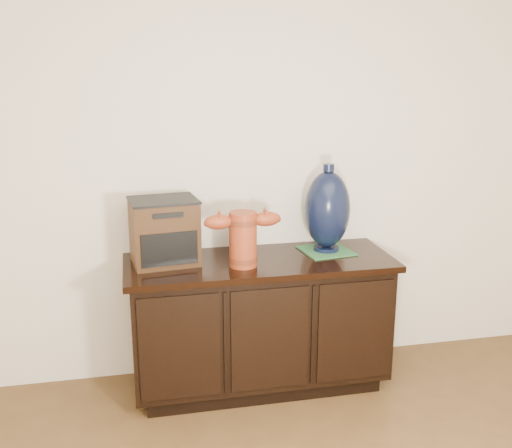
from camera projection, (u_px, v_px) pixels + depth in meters
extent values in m
plane|color=white|center=(249.00, 153.00, 3.37)|extent=(4.50, 0.00, 4.50)
cube|color=black|center=(259.00, 377.00, 3.44)|extent=(1.29, 0.45, 0.08)
cube|color=black|center=(259.00, 319.00, 3.35)|extent=(1.40, 0.50, 0.64)
cube|color=black|center=(260.00, 262.00, 3.26)|extent=(1.46, 0.56, 0.03)
cube|color=black|center=(180.00, 348.00, 3.02)|extent=(0.41, 0.01, 0.56)
cube|color=black|center=(270.00, 339.00, 3.11)|extent=(0.41, 0.01, 0.56)
cube|color=black|center=(355.00, 331.00, 3.20)|extent=(0.41, 0.01, 0.56)
cylinder|color=#A13F1D|center=(243.00, 239.00, 3.12)|extent=(0.15, 0.15, 0.29)
cylinder|color=#3D150B|center=(243.00, 259.00, 3.15)|extent=(0.16, 0.16, 0.03)
cylinder|color=#3D150B|center=(243.00, 221.00, 3.09)|extent=(0.16, 0.16, 0.03)
ellipsoid|color=#A13F1D|center=(219.00, 222.00, 3.06)|extent=(0.16, 0.08, 0.08)
ellipsoid|color=#A13F1D|center=(266.00, 219.00, 3.12)|extent=(0.16, 0.08, 0.08)
cube|color=#361F0D|center=(164.00, 232.00, 3.16)|extent=(0.37, 0.31, 0.34)
cube|color=black|center=(170.00, 249.00, 3.05)|extent=(0.29, 0.04, 0.17)
cube|color=black|center=(163.00, 200.00, 3.12)|extent=(0.38, 0.32, 0.01)
cube|color=#2D6436|center=(326.00, 251.00, 3.40)|extent=(0.30, 0.30, 0.01)
cylinder|color=black|center=(326.00, 248.00, 3.39)|extent=(0.14, 0.14, 0.02)
ellipsoid|color=black|center=(327.00, 210.00, 3.33)|extent=(0.29, 0.29, 0.43)
cylinder|color=black|center=(329.00, 168.00, 3.27)|extent=(0.06, 0.06, 0.04)
cylinder|color=#53130E|center=(236.00, 237.00, 3.39)|extent=(0.07, 0.07, 0.16)
cylinder|color=silver|center=(236.00, 220.00, 3.37)|extent=(0.06, 0.06, 0.03)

